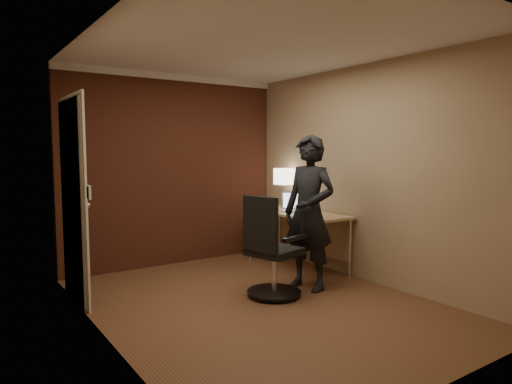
% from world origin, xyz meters
% --- Properties ---
extents(room, '(4.00, 4.00, 4.00)m').
position_xyz_m(room, '(-0.27, 1.54, 1.37)').
color(room, brown).
rests_on(room, ground).
extents(desk, '(0.60, 1.50, 0.73)m').
position_xyz_m(desk, '(1.25, 0.84, 0.60)').
color(desk, tan).
rests_on(desk, ground).
extents(desk_lamp, '(0.22, 0.22, 0.54)m').
position_xyz_m(desk_lamp, '(1.35, 1.31, 1.15)').
color(desk_lamp, silver).
rests_on(desk_lamp, desk).
extents(laptop, '(0.42, 0.40, 0.23)m').
position_xyz_m(laptop, '(1.25, 0.97, 0.79)').
color(laptop, silver).
rests_on(laptop, desk).
extents(mouse, '(0.09, 0.11, 0.03)m').
position_xyz_m(mouse, '(1.10, 0.57, 0.75)').
color(mouse, black).
rests_on(mouse, desk).
extents(phone, '(0.08, 0.12, 0.01)m').
position_xyz_m(phone, '(1.11, 0.44, 0.73)').
color(phone, black).
rests_on(phone, desk).
extents(wallet, '(0.12, 0.13, 0.02)m').
position_xyz_m(wallet, '(1.34, 0.93, 0.74)').
color(wallet, black).
rests_on(wallet, desk).
extents(office_chair, '(0.57, 0.64, 1.04)m').
position_xyz_m(office_chair, '(0.20, 0.07, 0.46)').
color(office_chair, black).
rests_on(office_chair, ground).
extents(person, '(0.54, 0.69, 1.68)m').
position_xyz_m(person, '(0.73, 0.08, 0.84)').
color(person, black).
rests_on(person, ground).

